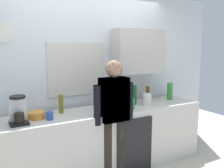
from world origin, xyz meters
TOP-DOWN VIEW (x-y plane):
  - kitchen_counter at (0.00, 0.30)m, footprint 3.12×0.64m
  - dishwasher_panel at (0.31, -0.03)m, footprint 0.56×0.02m
  - back_wall_assembly at (0.09, 0.70)m, footprint 4.72×0.42m
  - coffee_maker at (-1.13, 0.23)m, footprint 0.20×0.20m
  - bottle_dark_sauce at (-1.04, 0.47)m, footprint 0.06×0.06m
  - bottle_olive_oil at (-0.56, 0.43)m, footprint 0.06×0.06m
  - bottle_green_wine at (0.55, 0.35)m, footprint 0.07×0.07m
  - bottle_amber_beer at (0.93, 0.50)m, footprint 0.06×0.06m
  - bottle_red_vinegar at (0.60, 0.53)m, footprint 0.06×0.06m
  - bottle_clear_soda at (1.28, 0.36)m, footprint 0.09×0.09m
  - cup_blue_mug at (-0.78, 0.20)m, footprint 0.08×0.08m
  - mixing_bowl at (-0.90, 0.35)m, footprint 0.22×0.22m
  - potted_plant at (0.26, 0.38)m, footprint 0.15×0.15m
  - dish_soap at (0.38, 0.13)m, footprint 0.06×0.06m
  - storage_canister at (0.71, 0.24)m, footprint 0.14×0.14m
  - person_at_sink at (0.00, 0.00)m, footprint 0.57×0.22m
  - person_guest at (0.00, 0.00)m, footprint 0.57×0.22m

SIDE VIEW (x-z plane):
  - dishwasher_panel at x=0.31m, z-range 0.00..0.80m
  - kitchen_counter at x=0.00m, z-range 0.00..0.89m
  - mixing_bowl at x=-0.90m, z-range 0.89..0.97m
  - cup_blue_mug at x=-0.78m, z-range 0.89..0.99m
  - person_at_sink at x=0.00m, z-range 0.15..1.75m
  - person_guest at x=0.00m, z-range 0.15..1.75m
  - dish_soap at x=0.38m, z-range 0.88..1.06m
  - storage_canister at x=0.71m, z-range 0.89..1.06m
  - bottle_dark_sauce at x=-1.04m, z-range 0.89..1.07m
  - bottle_red_vinegar at x=0.60m, z-range 0.89..1.11m
  - bottle_amber_beer at x=0.93m, z-range 0.89..1.12m
  - bottle_olive_oil at x=-0.56m, z-range 0.89..1.14m
  - potted_plant at x=0.26m, z-range 0.91..1.14m
  - bottle_clear_soda at x=1.28m, z-range 0.89..1.17m
  - coffee_maker at x=-1.13m, z-range 0.87..1.20m
  - bottle_green_wine at x=0.55m, z-range 0.89..1.19m
  - back_wall_assembly at x=0.09m, z-range 0.05..2.65m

